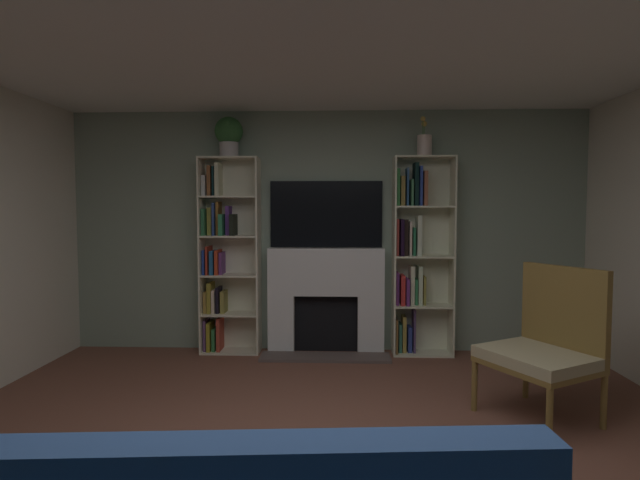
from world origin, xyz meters
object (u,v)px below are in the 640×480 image
(armchair, at_px, (546,344))
(bookshelf_left, at_px, (224,257))
(potted_plant, at_px, (229,135))
(fireplace, at_px, (326,298))
(tv, at_px, (326,214))
(vase_with_flowers, at_px, (424,144))
(bookshelf_right, at_px, (416,255))

(armchair, bearing_deg, bookshelf_left, 149.56)
(armchair, bearing_deg, potted_plant, 149.59)
(fireplace, bearing_deg, tv, 90.00)
(tv, distance_m, potted_plant, 1.31)
(tv, xyz_separation_m, armchair, (1.65, -1.68, -0.93))
(tv, height_order, vase_with_flowers, vase_with_flowers)
(bookshelf_left, relative_size, bookshelf_right, 1.00)
(fireplace, distance_m, potted_plant, 1.99)
(bookshelf_right, relative_size, armchair, 1.88)
(fireplace, bearing_deg, armchair, -44.27)
(bookshelf_left, bearing_deg, bookshelf_right, 0.03)
(potted_plant, bearing_deg, tv, 6.77)
(tv, xyz_separation_m, potted_plant, (-1.01, -0.12, 0.83))
(vase_with_flowers, distance_m, armchair, 2.36)
(bookshelf_left, xyz_separation_m, potted_plant, (0.07, -0.04, 1.28))
(potted_plant, relative_size, armchair, 0.38)
(vase_with_flowers, bearing_deg, bookshelf_left, 178.79)
(tv, relative_size, armchair, 1.08)
(tv, relative_size, potted_plant, 2.85)
(bookshelf_left, height_order, bookshelf_right, same)
(potted_plant, distance_m, armchair, 3.55)
(vase_with_flowers, bearing_deg, armchair, -67.79)
(fireplace, relative_size, armchair, 1.20)
(bookshelf_left, xyz_separation_m, armchair, (2.73, -1.60, -0.48))
(bookshelf_left, bearing_deg, potted_plant, -31.83)
(bookshelf_right, bearing_deg, bookshelf_left, -179.97)
(tv, bearing_deg, vase_with_flowers, -6.75)
(bookshelf_right, bearing_deg, fireplace, 179.99)
(bookshelf_left, bearing_deg, tv, 3.98)
(tv, bearing_deg, potted_plant, -173.23)
(tv, xyz_separation_m, bookshelf_right, (0.94, -0.07, -0.43))
(vase_with_flowers, bearing_deg, fireplace, 177.42)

